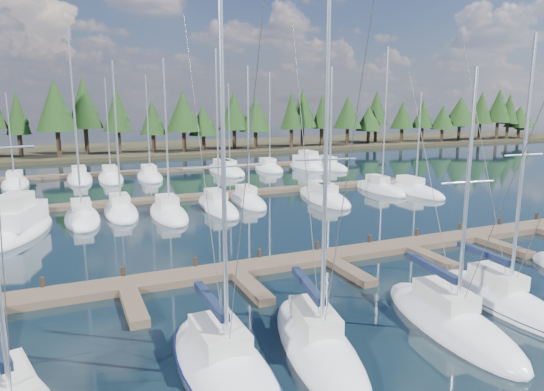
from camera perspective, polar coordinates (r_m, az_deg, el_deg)
name	(u,v)px	position (r m, az deg, el deg)	size (l,w,h in m)	color
ground	(255,218)	(41.14, -2.05, -2.63)	(260.00, 260.00, 0.00)	black
far_shore	(143,149)	(98.76, -14.93, 5.28)	(220.00, 30.00, 0.60)	#312C1B
main_dock	(330,260)	(30.12, 6.84, -7.51)	(44.00, 6.13, 0.90)	brown
back_docks	(196,181)	(59.41, -8.97, 1.73)	(50.00, 21.80, 0.40)	brown
front_sailboat_1	(223,365)	(18.87, -5.75, -19.24)	(3.25, 8.89, 13.92)	silver
front_sailboat_2	(318,345)	(20.11, 5.38, -17.14)	(4.18, 9.35, 14.05)	silver
front_sailboat_3	(449,321)	(23.31, 20.13, -13.71)	(3.82, 9.26, 11.90)	silver
front_sailboat_4	(501,300)	(26.47, 25.39, -11.05)	(3.05, 8.79, 13.45)	silver
back_sailboat_rows	(209,186)	(55.05, -7.41, 1.10)	(45.79, 32.73, 16.06)	silver
motor_yacht_left	(18,227)	(40.63, -27.69, -3.32)	(6.29, 10.60, 5.04)	silver
motor_yacht_right	(307,165)	(71.22, 4.11, 3.62)	(3.41, 8.69, 4.25)	silver
tree_line	(139,113)	(88.39, -15.33, 9.31)	(184.69, 11.97, 13.75)	black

